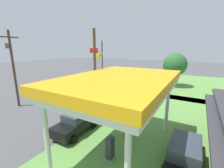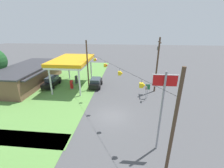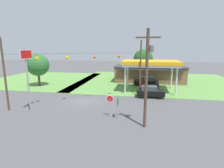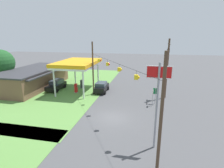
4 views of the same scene
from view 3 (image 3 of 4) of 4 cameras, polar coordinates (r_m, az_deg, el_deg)
The scene contains 16 objects.
ground_plane at distance 25.88m, azimuth -9.38°, elevation -5.70°, with size 160.00×160.00×0.00m, color #4C4C4F.
grass_verge_station_corner at distance 41.93m, azimuth 14.32°, elevation 0.83°, with size 36.00×28.00×0.04m, color #5B8E42.
grass_verge_opposite_corner at distance 46.82m, azimuth -21.57°, elevation 1.48°, with size 24.00×24.00×0.04m, color #5B8E42.
gas_station_canopy at distance 31.76m, azimuth 12.40°, elevation 6.53°, with size 9.73×6.37×5.47m.
gas_station_store at distance 41.52m, azimuth 12.06°, elevation 3.38°, with size 15.61×7.90×3.66m.
fuel_pump_near at distance 32.36m, azimuth 9.63°, elevation -0.75°, with size 0.71×0.56×1.64m.
fuel_pump_far at distance 32.47m, azimuth 14.51°, elevation -0.92°, with size 0.71×0.56×1.64m.
car_at_pumps_front at distance 28.16m, azimuth 12.30°, elevation -2.40°, with size 4.34×2.18×1.82m.
car_at_pumps_rear at distance 36.56m, azimuth 11.19°, elevation 0.90°, with size 4.91×2.12×1.86m.
stop_sign_roadside at distance 19.65m, azimuth -0.69°, elevation -5.64°, with size 0.80×0.08×2.50m.
stop_sign_overhead at distance 22.87m, azimuth -26.00°, elevation 4.88°, with size 0.22×2.07×7.76m.
route_sign at distance 19.19m, azimuth 1.84°, elevation -6.40°, with size 0.10×0.70×2.40m.
utility_pole_main at distance 16.59m, azimuth 11.35°, elevation 3.10°, with size 2.20×0.44×9.39m.
signal_span_gantry at distance 24.87m, azimuth -9.76°, elevation 5.02°, with size 16.26×10.24×8.90m.
tree_behind_station at distance 46.72m, azimuth 10.16°, elevation 8.08°, with size 5.00×5.00×7.37m.
tree_west_verge at distance 38.35m, azimuth -23.05°, elevation 5.72°, with size 4.41×4.41×6.51m.
Camera 3 is at (8.32, -23.27, 7.68)m, focal length 28.00 mm.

